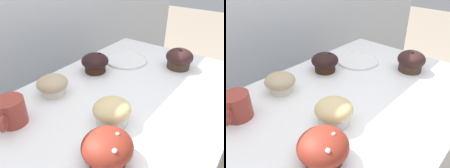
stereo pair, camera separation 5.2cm
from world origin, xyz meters
TOP-DOWN VIEW (x-y plane):
  - wall_back at (0.00, 0.60)m, footprint 3.20×0.10m
  - muffin_front_center at (-0.11, -0.04)m, footprint 0.11×0.11m
  - muffin_back_left at (0.09, 0.19)m, footprint 0.11×0.11m
  - muffin_back_right at (-0.11, 0.20)m, footprint 0.10×0.10m
  - muffin_front_left at (0.33, -0.06)m, footprint 0.11×0.11m
  - muffin_front_right at (-0.22, -0.11)m, footprint 0.12×0.12m
  - coffee_cup at (-0.28, 0.17)m, footprint 0.10×0.09m
  - serving_plate at (0.25, 0.15)m, footprint 0.18×0.18m

SIDE VIEW (x-z plane):
  - wall_back at x=0.00m, z-range 0.00..1.80m
  - serving_plate at x=0.25m, z-range 0.95..0.96m
  - muffin_back_right at x=-0.11m, z-range 0.95..1.02m
  - muffin_front_center at x=-0.11m, z-range 0.95..1.02m
  - muffin_front_right at x=-0.22m, z-range 0.95..1.02m
  - muffin_back_left at x=0.09m, z-range 0.95..1.03m
  - muffin_front_left at x=0.33m, z-range 0.95..1.03m
  - coffee_cup at x=-0.28m, z-range 0.95..1.03m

